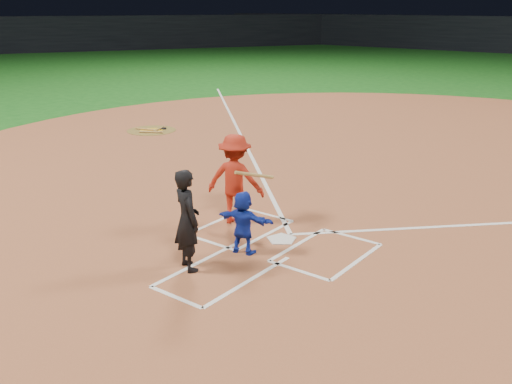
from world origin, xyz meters
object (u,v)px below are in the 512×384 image
Objects in this scene: on_deck_circle at (151,130)px; umpire at (187,220)px; home_plate at (282,239)px; catcher at (243,222)px; batter_at_plate at (235,179)px.

umpire reaches higher than on_deck_circle.
home_plate is 0.35× the size of on_deck_circle.
catcher is at bearing -34.22° from on_deck_circle.
catcher is at bearing 76.73° from home_plate.
batter_at_plate is (-1.06, 1.08, 0.33)m from catcher.
umpire is 2.25m from batter_at_plate.
home_plate is 1.57m from batter_at_plate.
on_deck_circle is 0.94× the size of batter_at_plate.
on_deck_circle is at bearing -29.60° from home_plate.
batter_at_plate is (-1.27, 0.19, 0.90)m from home_plate.
umpire is at bearing 74.41° from home_plate.
catcher reaches higher than on_deck_circle.
umpire is at bearing -39.61° from on_deck_circle.
catcher is 1.14m from umpire.
on_deck_circle is 11.27m from umpire.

